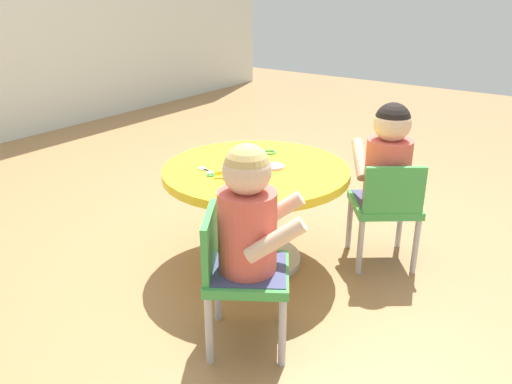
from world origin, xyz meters
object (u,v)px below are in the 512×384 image
at_px(child_chair_left, 238,271).
at_px(seated_child_right, 389,158).
at_px(craft_table, 256,192).
at_px(seated_child_left, 249,215).
at_px(child_chair_right, 386,206).
at_px(rolling_pin, 241,172).
at_px(craft_scissors, 210,173).

bearing_deg(child_chair_left, seated_child_right, -11.30).
distance_m(craft_table, seated_child_left, 0.63).
bearing_deg(seated_child_left, child_chair_right, -11.39).
distance_m(child_chair_right, rolling_pin, 0.72).
bearing_deg(seated_child_left, rolling_pin, 40.54).
bearing_deg(craft_scissors, craft_table, -33.16).
height_order(child_chair_left, child_chair_right, same).
height_order(child_chair_right, craft_scissors, child_chair_right).
distance_m(seated_child_left, seated_child_right, 0.90).
bearing_deg(child_chair_right, craft_table, 123.89).
bearing_deg(rolling_pin, seated_child_left, -139.46).
bearing_deg(craft_scissors, seated_child_right, -47.36).
height_order(child_chair_right, rolling_pin, rolling_pin).
relative_size(craft_table, seated_child_right, 1.69).
height_order(craft_table, seated_child_right, seated_child_right).
distance_m(child_chair_right, craft_scissors, 0.84).
height_order(child_chair_left, seated_child_right, seated_child_right).
distance_m(seated_child_right, rolling_pin, 0.69).
bearing_deg(child_chair_left, rolling_pin, 35.82).
xyz_separation_m(seated_child_left, rolling_pin, (0.37, 0.31, -0.02)).
height_order(seated_child_left, rolling_pin, seated_child_left).
bearing_deg(rolling_pin, seated_child_right, -41.82).
bearing_deg(craft_table, child_chair_right, -56.11).
xyz_separation_m(craft_table, seated_child_left, (-0.51, -0.34, 0.16)).
bearing_deg(child_chair_right, seated_child_left, 168.61).
height_order(craft_table, seated_child_left, seated_child_left).
distance_m(craft_table, seated_child_right, 0.63).
height_order(seated_child_left, seated_child_right, same).
height_order(seated_child_left, child_chair_right, seated_child_left).
xyz_separation_m(seated_child_left, craft_scissors, (0.33, 0.46, -0.04)).
distance_m(craft_table, craft_scissors, 0.25).
distance_m(seated_child_left, rolling_pin, 0.48).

